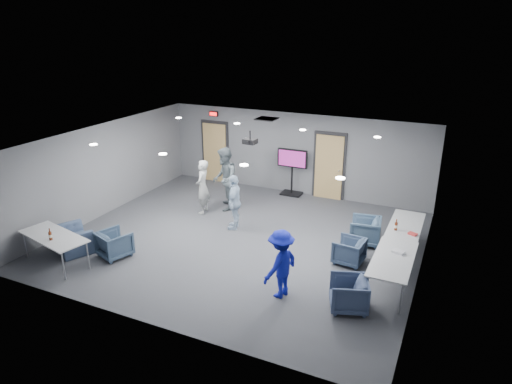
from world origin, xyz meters
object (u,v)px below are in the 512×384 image
at_px(person_c, 235,202).
at_px(table_right_b, 393,260).
at_px(projector, 250,141).
at_px(person_b, 224,179).
at_px(chair_right_a, 365,231).
at_px(bottle_right, 396,226).
at_px(table_front_left, 54,237).
at_px(bottle_front, 50,236).
at_px(chair_right_c, 349,294).
at_px(person_d, 281,264).
at_px(chair_front_b, 71,240).
at_px(table_right_a, 406,226).
at_px(tv_stand, 292,169).
at_px(chair_right_b, 349,251).
at_px(chair_front_a, 115,244).
at_px(person_a, 203,187).

xyz_separation_m(person_c, table_right_b, (4.48, -1.35, -0.09)).
xyz_separation_m(table_right_b, projector, (-4.25, 1.86, 1.72)).
relative_size(person_b, projector, 5.36).
height_order(chair_right_a, table_right_b, table_right_b).
relative_size(table_right_b, bottle_right, 6.86).
distance_m(table_front_left, bottle_front, 0.28).
relative_size(chair_right_c, bottle_right, 2.60).
bearing_deg(person_d, chair_right_a, 177.38).
distance_m(chair_right_a, bottle_right, 1.05).
bearing_deg(table_right_b, projector, 66.30).
relative_size(chair_front_b, table_right_a, 0.53).
bearing_deg(table_right_b, tv_stand, 41.39).
height_order(chair_right_c, tv_stand, tv_stand).
distance_m(table_front_left, tv_stand, 7.57).
relative_size(person_b, chair_right_b, 2.81).
bearing_deg(chair_front_a, tv_stand, -92.86).
distance_m(chair_right_c, chair_front_a, 5.75).
bearing_deg(chair_right_b, chair_right_c, 19.18).
distance_m(bottle_right, tv_stand, 4.89).
distance_m(bottle_front, projector, 5.47).
distance_m(person_b, table_front_left, 5.12).
bearing_deg(chair_right_c, table_front_left, -99.78).
distance_m(person_a, bottle_front, 4.58).
height_order(person_b, chair_front_a, person_b).
relative_size(table_right_b, tv_stand, 1.26).
xyz_separation_m(chair_front_a, bottle_right, (6.22, 2.80, 0.50)).
bearing_deg(chair_front_a, person_d, -159.32).
bearing_deg(person_b, person_a, -65.17).
height_order(person_d, chair_front_b, person_d).
relative_size(person_d, chair_right_b, 2.17).
bearing_deg(person_c, tv_stand, 155.16).
height_order(person_b, projector, projector).
bearing_deg(person_a, tv_stand, 130.97).
bearing_deg(person_b, person_c, 14.52).
bearing_deg(person_a, chair_right_a, 76.78).
distance_m(chair_right_b, bottle_front, 6.94).
xyz_separation_m(person_d, chair_front_b, (-5.48, -0.36, -0.43)).
distance_m(chair_right_b, chair_front_b, 6.85).
xyz_separation_m(person_a, chair_right_b, (4.76, -1.23, -0.51)).
height_order(chair_front_a, table_front_left, table_front_left).
xyz_separation_m(chair_front_a, bottle_front, (-0.88, -1.06, 0.51)).
height_order(chair_right_c, table_right_a, table_right_a).
distance_m(person_d, projector, 4.16).
height_order(person_c, chair_right_a, person_c).
relative_size(chair_right_a, projector, 2.13).
height_order(table_front_left, tv_stand, tv_stand).
distance_m(person_a, person_c, 1.50).
distance_m(chair_right_c, table_front_left, 6.86).
relative_size(table_right_b, table_front_left, 0.99).
xyz_separation_m(person_c, table_front_left, (-2.93, -3.58, -0.09)).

